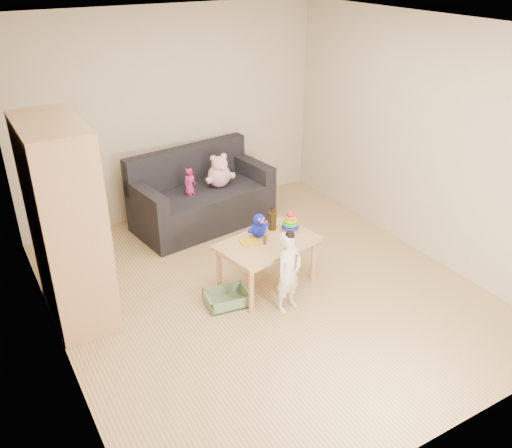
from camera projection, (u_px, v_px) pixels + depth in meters
room at (265, 174)px, 5.02m from camera, size 4.50×4.50×4.50m
wardrobe at (66, 224)px, 4.88m from camera, size 0.53×1.06×1.90m
sofa at (203, 207)px, 6.85m from camera, size 1.80×1.06×0.48m
play_table at (267, 263)px, 5.59m from camera, size 1.09×0.80×0.52m
storage_bin at (227, 298)px, 5.39m from camera, size 0.46×0.38×0.13m
toddler at (289, 273)px, 5.17m from camera, size 0.34×0.27×0.81m
pink_bear at (219, 173)px, 6.76m from camera, size 0.33×0.29×0.36m
doll at (189, 182)px, 6.54m from camera, size 0.20×0.18×0.33m
ring_stacker at (290, 223)px, 5.66m from camera, size 0.18×0.18×0.21m
brown_bottle at (272, 220)px, 5.67m from camera, size 0.09×0.09×0.26m
blue_plush at (258, 225)px, 5.52m from camera, size 0.27×0.25×0.26m
wooden_figure at (265, 239)px, 5.40m from camera, size 0.06×0.06×0.12m
yellow_book at (249, 242)px, 5.45m from camera, size 0.20×0.20×0.01m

